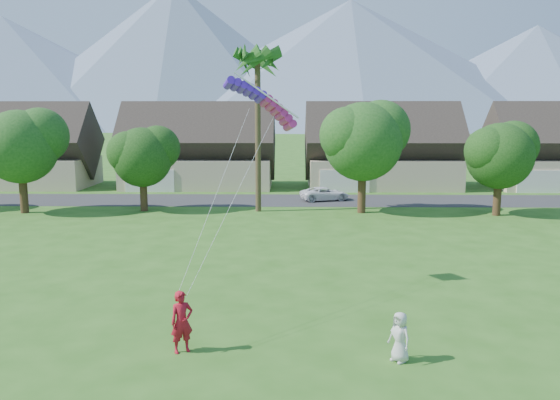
{
  "coord_description": "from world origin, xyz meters",
  "views": [
    {
      "loc": [
        0.39,
        -13.6,
        7.51
      ],
      "look_at": [
        0.0,
        10.0,
        3.8
      ],
      "focal_mm": 35.0,
      "sensor_mm": 36.0,
      "label": 1
    }
  ],
  "objects_px": {
    "parked_car": "(325,194)",
    "parafoil_kite": "(263,99)",
    "watcher": "(400,337)",
    "kite_flyer": "(182,322)"
  },
  "relations": [
    {
      "from": "watcher",
      "to": "parafoil_kite",
      "type": "xyz_separation_m",
      "value": [
        -4.49,
        7.5,
        7.37
      ]
    },
    {
      "from": "kite_flyer",
      "to": "parafoil_kite",
      "type": "distance_m",
      "value": 10.23
    },
    {
      "from": "parked_car",
      "to": "parafoil_kite",
      "type": "height_order",
      "value": "parafoil_kite"
    },
    {
      "from": "kite_flyer",
      "to": "watcher",
      "type": "bearing_deg",
      "value": -34.35
    },
    {
      "from": "parafoil_kite",
      "to": "watcher",
      "type": "bearing_deg",
      "value": -68.43
    },
    {
      "from": "parked_car",
      "to": "parafoil_kite",
      "type": "bearing_deg",
      "value": 154.25
    },
    {
      "from": "kite_flyer",
      "to": "parafoil_kite",
      "type": "relative_size",
      "value": 0.57
    },
    {
      "from": "kite_flyer",
      "to": "parked_car",
      "type": "xyz_separation_m",
      "value": [
        6.56,
        31.17,
        -0.41
      ]
    },
    {
      "from": "kite_flyer",
      "to": "watcher",
      "type": "relative_size",
      "value": 1.28
    },
    {
      "from": "watcher",
      "to": "parked_car",
      "type": "relative_size",
      "value": 0.36
    }
  ]
}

